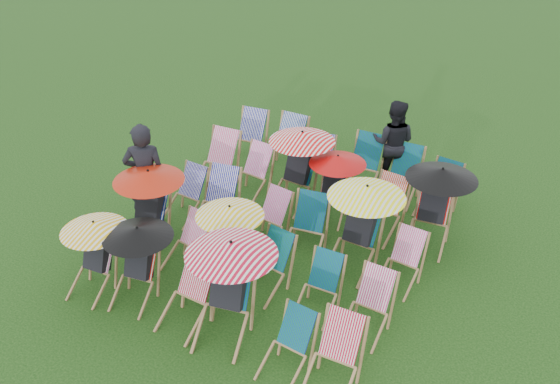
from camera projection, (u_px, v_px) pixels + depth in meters
The scene contains 33 objects.
ground at pixel (283, 246), 10.31m from camera, with size 100.00×100.00×0.00m, color black.
deckchair_0 at pixel (93, 256), 9.08m from camera, with size 0.98×1.03×1.16m.
deckchair_1 at pixel (136, 263), 8.90m from camera, with size 1.01×1.09×1.19m.
deckchair_2 at pixel (187, 296), 8.55m from camera, with size 0.66×0.89×0.93m.
deckchair_3 at pixel (226, 289), 8.21m from camera, with size 1.22×1.33×1.45m.
deckchair_4 at pixel (287, 347), 7.80m from camera, with size 0.61×0.80×0.81m.
deckchair_5 at pixel (333, 359), 7.57m from camera, with size 0.62×0.86×0.91m.
deckchair_6 at pixel (146, 208), 10.02m from camera, with size 1.13×1.20×1.34m.
deckchair_7 at pixel (186, 243), 9.67m from camera, with size 0.66×0.84×0.83m.
deckchair_8 at pixel (225, 240), 9.35m from camera, with size 1.03×1.09×1.22m.
deckchair_9 at pixel (267, 265), 9.17m from camera, with size 0.68×0.87×0.87m.
deckchair_10 at pixel (319, 287), 8.79m from camera, with size 0.55×0.76×0.82m.
deckchair_11 at pixel (368, 306), 8.43m from camera, with size 0.60×0.81×0.85m.
deckchair_12 at pixel (185, 195), 10.89m from camera, with size 0.64×0.85×0.87m.
deckchair_13 at pixel (216, 201), 10.60m from camera, with size 0.77×0.98×0.98m.
deckchair_14 at pixel (267, 219), 10.23m from camera, with size 0.68×0.86×0.86m.
deckchair_15 at pixel (306, 229), 9.93m from camera, with size 0.73×0.93×0.93m.
deckchair_16 at pixel (359, 226), 9.51m from camera, with size 1.19×1.24×1.41m.
deckchair_17 at pixel (402, 261), 9.30m from camera, with size 0.61×0.80×0.82m.
deckchair_18 at pixel (216, 162), 11.77m from camera, with size 0.72×0.97×1.02m.
deckchair_19 at pixel (251, 173), 11.50m from camera, with size 0.70×0.90×0.92m.
deckchair_20 at pixel (296, 167), 11.12m from camera, with size 1.18×1.24×1.40m.
deckchair_21 at pixel (333, 186), 10.79m from camera, with size 0.98×1.07×1.17m.
deckchair_22 at pixel (383, 208), 10.43m from camera, with size 0.73×0.94×0.94m.
deckchair_23 at pixel (434, 206), 10.05m from camera, with size 1.15×1.22×1.36m.
deckchair_24 at pixel (247, 138), 12.64m from camera, with size 0.75×0.97×0.99m.
deckchair_25 at pixel (285, 145), 12.35m from camera, with size 0.69×0.96×1.02m.
deckchair_26 at pixel (319, 161), 12.00m from camera, with size 0.68×0.85×0.83m.
deckchair_27 at pixel (362, 165), 11.67m from camera, with size 0.66×0.92×0.99m.
deckchair_28 at pixel (401, 175), 11.40m from camera, with size 0.63×0.88×0.94m.
deckchair_29 at pixel (439, 190), 11.00m from camera, with size 0.69×0.88×0.88m.
person_left at pixel (146, 177), 10.35m from camera, with size 0.70×0.46×1.93m, color black.
person_rear at pixel (393, 143), 11.70m from camera, with size 0.82×0.64×1.69m, color black.
Camera 1 is at (3.97, -7.35, 6.11)m, focal length 40.00 mm.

